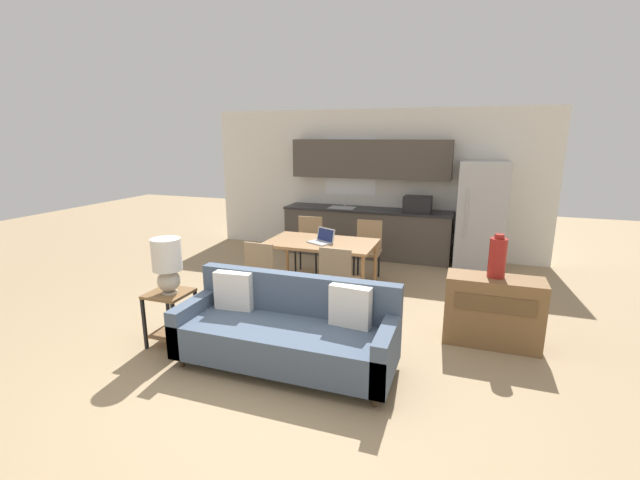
# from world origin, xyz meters

# --- Properties ---
(ground_plane) EXTENTS (20.00, 20.00, 0.00)m
(ground_plane) POSITION_xyz_m (0.00, 0.00, 0.00)
(ground_plane) COLOR #9E8460
(wall_back) EXTENTS (6.40, 0.07, 2.70)m
(wall_back) POSITION_xyz_m (-0.01, 4.63, 1.35)
(wall_back) COLOR silver
(wall_back) RESTS_ON ground_plane
(kitchen_counter) EXTENTS (3.10, 0.65, 2.15)m
(kitchen_counter) POSITION_xyz_m (0.02, 4.33, 0.84)
(kitchen_counter) COLOR #4C443D
(kitchen_counter) RESTS_ON ground_plane
(refrigerator) EXTENTS (0.77, 0.77, 1.81)m
(refrigerator) POSITION_xyz_m (1.98, 4.21, 0.90)
(refrigerator) COLOR #B7BABC
(refrigerator) RESTS_ON ground_plane
(dining_table) EXTENTS (1.53, 0.90, 0.75)m
(dining_table) POSITION_xyz_m (-0.16, 2.17, 0.69)
(dining_table) COLOR olive
(dining_table) RESTS_ON ground_plane
(couch) EXTENTS (2.14, 0.80, 0.86)m
(couch) POSITION_xyz_m (0.19, 0.16, 0.34)
(couch) COLOR #3D2D1E
(couch) RESTS_ON ground_plane
(side_table) EXTENTS (0.42, 0.42, 0.60)m
(side_table) POSITION_xyz_m (-1.17, 0.12, 0.40)
(side_table) COLOR brown
(side_table) RESTS_ON ground_plane
(table_lamp) EXTENTS (0.30, 0.30, 0.59)m
(table_lamp) POSITION_xyz_m (-1.14, 0.10, 0.93)
(table_lamp) COLOR #B2A893
(table_lamp) RESTS_ON side_table
(credenza) EXTENTS (0.99, 0.41, 0.75)m
(credenza) POSITION_xyz_m (2.11, 1.28, 0.38)
(credenza) COLOR brown
(credenza) RESTS_ON ground_plane
(vase) EXTENTS (0.18, 0.18, 0.47)m
(vase) POSITION_xyz_m (2.11, 1.31, 0.97)
(vase) COLOR maroon
(vase) RESTS_ON credenza
(dining_chair_near_left) EXTENTS (0.43, 0.43, 0.92)m
(dining_chair_near_left) POSITION_xyz_m (-0.65, 1.34, 0.51)
(dining_chair_near_left) COLOR #997A56
(dining_chair_near_left) RESTS_ON ground_plane
(dining_chair_near_right) EXTENTS (0.43, 0.43, 0.92)m
(dining_chair_near_right) POSITION_xyz_m (0.33, 1.40, 0.51)
(dining_chair_near_right) COLOR #997A56
(dining_chair_near_right) RESTS_ON ground_plane
(dining_chair_far_right) EXTENTS (0.44, 0.44, 0.92)m
(dining_chair_far_right) POSITION_xyz_m (0.33, 3.02, 0.51)
(dining_chair_far_right) COLOR #997A56
(dining_chair_far_right) RESTS_ON ground_plane
(dining_chair_far_left) EXTENTS (0.48, 0.48, 0.92)m
(dining_chair_far_left) POSITION_xyz_m (-0.66, 2.99, 0.51)
(dining_chair_far_left) COLOR #997A56
(dining_chair_far_left) RESTS_ON ground_plane
(laptop) EXTENTS (0.40, 0.37, 0.20)m
(laptop) POSITION_xyz_m (-0.13, 2.13, 0.80)
(laptop) COLOR #B7BABC
(laptop) RESTS_ON dining_table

